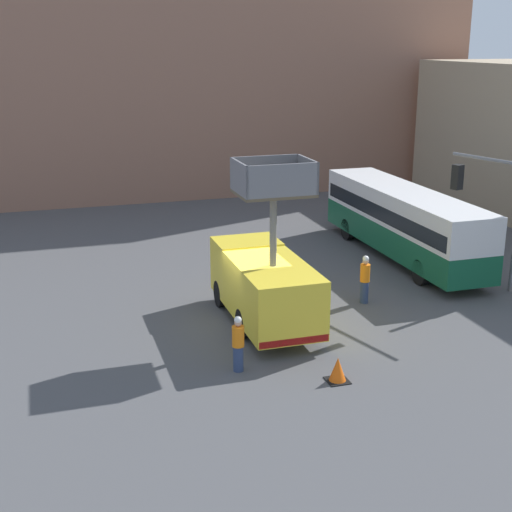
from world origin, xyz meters
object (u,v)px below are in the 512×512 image
object	(u,v)px
road_worker_near_truck	(238,344)
traffic_light_pole	(497,199)
city_bus	(403,218)
traffic_cone_near_truck	(338,370)
utility_truck	(264,282)
road_worker_directing	(365,279)

from	to	relation	value
road_worker_near_truck	traffic_light_pole	bearing A→B (deg)	-153.06
city_bus	traffic_cone_near_truck	world-z (taller)	city_bus
utility_truck	road_worker_directing	bearing A→B (deg)	11.72
utility_truck	traffic_light_pole	distance (m)	9.66
traffic_cone_near_truck	road_worker_directing	bearing A→B (deg)	57.95
city_bus	traffic_light_pole	distance (m)	6.27
traffic_light_pole	traffic_cone_near_truck	world-z (taller)	traffic_light_pole
road_worker_directing	traffic_cone_near_truck	world-z (taller)	road_worker_directing
road_worker_near_truck	traffic_cone_near_truck	distance (m)	3.13
road_worker_near_truck	utility_truck	bearing A→B (deg)	-109.48
road_worker_near_truck	road_worker_directing	size ratio (longest dim) A/B	0.95
road_worker_directing	traffic_cone_near_truck	size ratio (longest dim) A/B	2.51
utility_truck	city_bus	bearing A→B (deg)	34.11
road_worker_near_truck	road_worker_directing	world-z (taller)	road_worker_directing
traffic_light_pole	traffic_cone_near_truck	bearing A→B (deg)	-150.26
traffic_cone_near_truck	city_bus	bearing A→B (deg)	53.72
road_worker_near_truck	road_worker_directing	bearing A→B (deg)	-135.51
utility_truck	traffic_light_pole	bearing A→B (deg)	-0.06
utility_truck	road_worker_directing	world-z (taller)	utility_truck
city_bus	road_worker_near_truck	world-z (taller)	city_bus
road_worker_near_truck	traffic_cone_near_truck	size ratio (longest dim) A/B	2.37
traffic_cone_near_truck	utility_truck	bearing A→B (deg)	98.26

